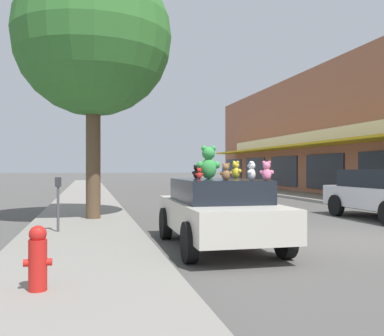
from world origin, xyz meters
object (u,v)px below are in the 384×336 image
at_px(teddy_bear_yellow, 236,170).
at_px(teddy_bear_blue, 224,173).
at_px(teddy_bear_pink, 267,171).
at_px(plush_art_car, 218,210).
at_px(fire_hydrant, 38,258).
at_px(teddy_bear_brown, 226,172).
at_px(teddy_bear_black, 196,172).
at_px(teddy_bear_white, 251,171).
at_px(street_tree, 93,38).
at_px(teddy_bear_giant, 209,163).
at_px(teddy_bear_red, 199,174).
at_px(parking_meter, 58,197).

xyz_separation_m(teddy_bear_yellow, teddy_bear_blue, (-0.45, -0.56, -0.06)).
height_order(teddy_bear_yellow, teddy_bear_pink, teddy_bear_yellow).
relative_size(plush_art_car, fire_hydrant, 5.22).
bearing_deg(teddy_bear_brown, teddy_bear_yellow, -88.26).
height_order(teddy_bear_black, teddy_bear_brown, teddy_bear_brown).
xyz_separation_m(teddy_bear_white, teddy_bear_blue, (-0.22, 0.97, -0.05)).
bearing_deg(street_tree, teddy_bear_brown, -67.22).
relative_size(teddy_bear_yellow, street_tree, 0.05).
height_order(teddy_bear_giant, teddy_bear_red, teddy_bear_giant).
xyz_separation_m(plush_art_car, teddy_bear_white, (0.42, -0.77, 0.80)).
xyz_separation_m(teddy_bear_giant, teddy_bear_yellow, (0.77, 0.45, -0.15)).
distance_m(teddy_bear_yellow, teddy_bear_black, 0.97).
xyz_separation_m(teddy_bear_blue, fire_hydrant, (-3.36, -3.04, -0.98)).
bearing_deg(teddy_bear_pink, teddy_bear_giant, -33.16).
distance_m(teddy_bear_yellow, teddy_bear_brown, 1.79).
bearing_deg(teddy_bear_white, plush_art_car, -111.25).
relative_size(teddy_bear_black, fire_hydrant, 0.38).
bearing_deg(teddy_bear_blue, plush_art_car, 33.10).
relative_size(teddy_bear_giant, parking_meter, 0.55).
relative_size(teddy_bear_giant, teddy_bear_black, 2.32).
height_order(teddy_bear_black, fire_hydrant, teddy_bear_black).
height_order(street_tree, fire_hydrant, street_tree).
xyz_separation_m(teddy_bear_black, teddy_bear_blue, (0.50, -0.40, -0.02)).
relative_size(teddy_bear_white, fire_hydrant, 0.45).
bearing_deg(parking_meter, teddy_bear_red, -33.30).
xyz_separation_m(teddy_bear_yellow, fire_hydrant, (-3.81, -3.60, -1.05)).
height_order(teddy_bear_yellow, teddy_bear_red, teddy_bear_yellow).
relative_size(plush_art_car, teddy_bear_pink, 11.42).
bearing_deg(teddy_bear_red, teddy_bear_brown, 124.89).
bearing_deg(teddy_bear_red, plush_art_car, 173.52).
height_order(teddy_bear_giant, parking_meter, teddy_bear_giant).
bearing_deg(teddy_bear_white, teddy_bear_yellow, -148.48).
height_order(plush_art_car, teddy_bear_blue, teddy_bear_blue).
bearing_deg(teddy_bear_pink, teddy_bear_yellow, -62.83).
relative_size(plush_art_car, teddy_bear_black, 13.70).
xyz_separation_m(teddy_bear_black, fire_hydrant, (-2.86, -3.44, -1.01)).
height_order(teddy_bear_giant, teddy_bear_black, teddy_bear_giant).
bearing_deg(teddy_bear_yellow, teddy_bear_pink, 148.61).
bearing_deg(teddy_bear_pink, parking_meter, -10.50).
bearing_deg(teddy_bear_giant, teddy_bear_white, 119.39).
bearing_deg(teddy_bear_white, street_tree, -112.10).
bearing_deg(teddy_bear_brown, parking_meter, -16.20).
bearing_deg(teddy_bear_giant, plush_art_car, 113.07).
bearing_deg(parking_meter, teddy_bear_yellow, -18.88).
distance_m(plush_art_car, teddy_bear_blue, 0.80).
distance_m(teddy_bear_yellow, teddy_bear_pink, 1.79).
distance_m(teddy_bear_yellow, parking_meter, 4.17).
relative_size(teddy_bear_white, teddy_bear_brown, 1.11).
relative_size(teddy_bear_giant, teddy_bear_brown, 2.17).
distance_m(teddy_bear_blue, parking_meter, 3.98).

